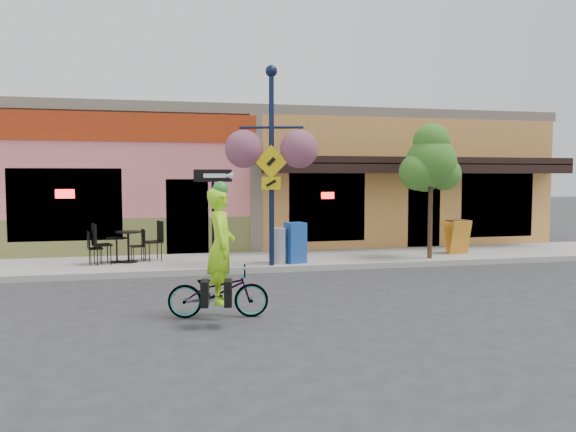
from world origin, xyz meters
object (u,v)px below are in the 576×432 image
object	(u,v)px
building	(264,180)
bicycle	(218,291)
newspaper_box_blue	(295,243)
newspaper_box_grey	(278,246)
cyclist_rider	(221,260)
street_tree	(431,190)
lamp_post	(272,166)
one_way_sign	(213,219)

from	to	relation	value
building	bicycle	distance (m)	11.60
building	newspaper_box_blue	world-z (taller)	building
newspaper_box_blue	newspaper_box_grey	bearing A→B (deg)	159.83
bicycle	cyclist_rider	size ratio (longest dim) A/B	0.87
newspaper_box_blue	street_tree	distance (m)	3.99
newspaper_box_blue	newspaper_box_grey	world-z (taller)	newspaper_box_blue
cyclist_rider	street_tree	xyz separation A→B (m)	(6.16, 4.58, 1.03)
cyclist_rider	lamp_post	size ratio (longest dim) A/B	0.39
building	lamp_post	xyz separation A→B (m)	(-1.05, -6.76, 0.38)
building	one_way_sign	size ratio (longest dim) A/B	7.61
bicycle	newspaper_box_blue	distance (m)	5.23
one_way_sign	newspaper_box_blue	size ratio (longest dim) A/B	2.29
bicycle	lamp_post	bearing A→B (deg)	-14.11
building	newspaper_box_blue	size ratio (longest dim) A/B	17.44
building	one_way_sign	world-z (taller)	building
cyclist_rider	newspaper_box_blue	xyz separation A→B (m)	(2.40, 4.62, -0.29)
one_way_sign	bicycle	bearing A→B (deg)	-90.30
one_way_sign	street_tree	distance (m)	5.94
bicycle	newspaper_box_grey	xyz separation A→B (m)	(2.01, 4.66, 0.16)
bicycle	one_way_sign	distance (m)	4.38
building	street_tree	world-z (taller)	building
building	cyclist_rider	size ratio (longest dim) A/B	9.43
one_way_sign	newspaper_box_blue	bearing A→B (deg)	13.04
lamp_post	street_tree	world-z (taller)	lamp_post
one_way_sign	street_tree	xyz separation A→B (m)	(5.89, 0.31, 0.65)
cyclist_rider	one_way_sign	world-z (taller)	one_way_sign
cyclist_rider	one_way_sign	distance (m)	4.30
building	newspaper_box_grey	xyz separation A→B (m)	(-0.82, -6.45, -1.65)
cyclist_rider	bicycle	bearing A→B (deg)	98.13
cyclist_rider	newspaper_box_grey	bearing A→B (deg)	-14.69
building	street_tree	distance (m)	7.35
newspaper_box_grey	street_tree	world-z (taller)	street_tree
lamp_post	one_way_sign	distance (m)	1.95
newspaper_box_blue	newspaper_box_grey	distance (m)	0.45
newspaper_box_blue	street_tree	world-z (taller)	street_tree
one_way_sign	street_tree	world-z (taller)	street_tree
bicycle	street_tree	xyz separation A→B (m)	(6.21, 4.58, 1.56)
cyclist_rider	lamp_post	distance (m)	4.97
bicycle	lamp_post	xyz separation A→B (m)	(1.78, 4.35, 2.19)
cyclist_rider	lamp_post	xyz separation A→B (m)	(1.73, 4.35, 1.67)
newspaper_box_grey	lamp_post	bearing A→B (deg)	-104.07
newspaper_box_blue	lamp_post	bearing A→B (deg)	-173.43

